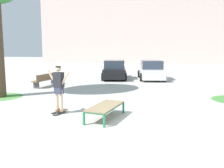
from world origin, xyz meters
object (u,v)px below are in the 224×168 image
(car_white, at_px, (151,71))
(skater, at_px, (59,85))
(skate_box, at_px, (105,107))
(park_bench, at_px, (46,79))
(skateboard, at_px, (60,112))
(car_black, at_px, (114,70))

(car_white, bearing_deg, skater, -107.00)
(skate_box, distance_m, park_bench, 8.44)
(skateboard, xyz_separation_m, skater, (0.00, 0.00, 0.99))
(skate_box, distance_m, car_black, 11.49)
(skater, height_order, car_white, skater)
(skate_box, relative_size, park_bench, 0.83)
(skateboard, relative_size, car_white, 0.19)
(skateboard, xyz_separation_m, car_white, (3.39, 11.07, 0.61))
(skate_box, bearing_deg, park_bench, 127.47)
(skate_box, height_order, skateboard, skate_box)
(skateboard, bearing_deg, skater, 73.24)
(skater, bearing_deg, skate_box, -11.92)
(skater, relative_size, park_bench, 0.69)
(skateboard, distance_m, car_black, 11.05)
(car_black, xyz_separation_m, park_bench, (-3.78, -4.71, -0.24))
(skater, bearing_deg, skateboard, -106.76)
(skateboard, xyz_separation_m, park_bench, (-3.32, 6.32, 0.37))
(car_white, height_order, park_bench, car_white)
(skater, distance_m, park_bench, 7.16)
(skate_box, distance_m, skater, 1.97)
(skateboard, distance_m, car_white, 11.60)
(skateboard, bearing_deg, park_bench, 117.73)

